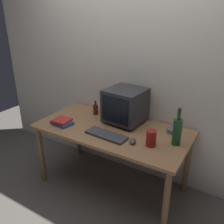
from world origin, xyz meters
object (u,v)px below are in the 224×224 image
object	(u,v)px
book_stack	(62,122)
cd_spindle	(173,131)
bottle_tall	(177,131)
metal_canister	(151,138)
crt_monitor	(125,105)
computer_mouse	(133,141)
keyboard	(106,135)
bottle_short	(96,109)

from	to	relation	value
book_stack	cd_spindle	xyz separation A→B (m)	(1.07, 0.42, -0.00)
cd_spindle	bottle_tall	bearing A→B (deg)	-64.95
metal_canister	bottle_tall	bearing A→B (deg)	37.92
bottle_tall	book_stack	world-z (taller)	bottle_tall
crt_monitor	computer_mouse	bearing A→B (deg)	-52.67
book_stack	bottle_tall	bearing A→B (deg)	10.59
book_stack	cd_spindle	distance (m)	1.15
keyboard	book_stack	size ratio (longest dim) A/B	1.76
computer_mouse	book_stack	world-z (taller)	book_stack
cd_spindle	metal_canister	distance (m)	0.36
bottle_short	cd_spindle	world-z (taller)	bottle_short
bottle_short	book_stack	size ratio (longest dim) A/B	0.71
crt_monitor	cd_spindle	distance (m)	0.55
crt_monitor	bottle_tall	distance (m)	0.64
bottle_short	metal_canister	xyz separation A→B (m)	(0.83, -0.34, 0.01)
bottle_short	cd_spindle	distance (m)	0.92
computer_mouse	cd_spindle	bearing A→B (deg)	37.17
bottle_short	metal_canister	size ratio (longest dim) A/B	1.13
bottle_tall	bottle_short	bearing A→B (deg)	169.19
crt_monitor	bottle_tall	xyz separation A→B (m)	(0.62, -0.18, -0.06)
computer_mouse	bottle_short	bearing A→B (deg)	131.01
bottle_tall	metal_canister	size ratio (longest dim) A/B	2.36
keyboard	bottle_tall	distance (m)	0.66
computer_mouse	book_stack	size ratio (longest dim) A/B	0.42
crt_monitor	cd_spindle	size ratio (longest dim) A/B	3.46
computer_mouse	bottle_tall	world-z (taller)	bottle_tall
bottle_short	cd_spindle	bearing A→B (deg)	0.49
bottle_short	cd_spindle	size ratio (longest dim) A/B	1.41
keyboard	book_stack	xyz separation A→B (m)	(-0.54, -0.02, 0.02)
crt_monitor	cd_spindle	world-z (taller)	crt_monitor
computer_mouse	bottle_tall	xyz separation A→B (m)	(0.34, 0.18, 0.12)
crt_monitor	book_stack	size ratio (longest dim) A/B	1.74
computer_mouse	metal_canister	bearing A→B (deg)	-6.26
computer_mouse	bottle_tall	size ratio (longest dim) A/B	0.28
bottle_tall	book_stack	bearing A→B (deg)	-169.41
crt_monitor	keyboard	xyz separation A→B (m)	(-0.00, -0.37, -0.18)
computer_mouse	metal_canister	xyz separation A→B (m)	(0.16, 0.04, 0.06)
book_stack	metal_canister	distance (m)	0.98
book_stack	cd_spindle	bearing A→B (deg)	21.40
cd_spindle	metal_canister	size ratio (longest dim) A/B	0.80
keyboard	bottle_short	bearing A→B (deg)	139.15
bottle_short	computer_mouse	bearing A→B (deg)	-29.23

